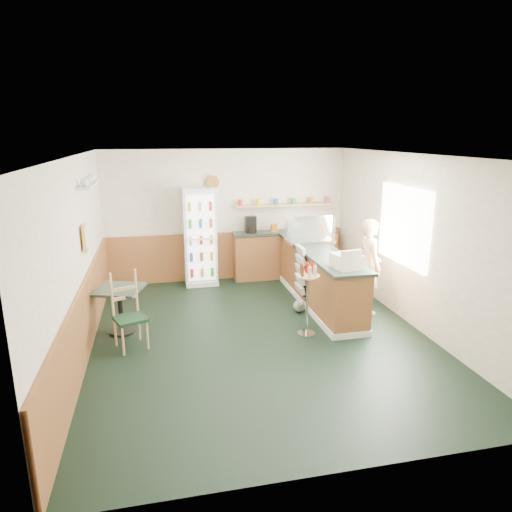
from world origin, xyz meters
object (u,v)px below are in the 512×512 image
object	(u,v)px
display_case	(310,230)
cafe_chair	(130,308)
cash_register	(346,261)
condiment_stand	(308,290)
drinks_fridge	(200,237)
shopkeeper	(369,266)
cafe_table	(120,302)

from	to	relation	value
display_case	cafe_chair	world-z (taller)	display_case
cash_register	condiment_stand	world-z (taller)	cash_register
drinks_fridge	shopkeeper	distance (m)	3.42
cafe_table	shopkeeper	bearing A→B (deg)	0.29
condiment_stand	drinks_fridge	bearing A→B (deg)	115.22
shopkeeper	cafe_chair	bearing A→B (deg)	98.52
condiment_stand	cafe_chair	xyz separation A→B (m)	(-2.61, 0.19, -0.14)
drinks_fridge	cash_register	bearing A→B (deg)	-54.90
drinks_fridge	condiment_stand	bearing A→B (deg)	-64.78
cafe_table	cafe_chair	xyz separation A→B (m)	(0.17, -0.46, 0.06)
cash_register	cafe_chair	distance (m)	3.28
cash_register	condiment_stand	distance (m)	0.74
cash_register	cafe_chair	bearing A→B (deg)	167.98
drinks_fridge	condiment_stand	size ratio (longest dim) A/B	1.78
cafe_chair	cafe_table	bearing A→B (deg)	89.31
display_case	condiment_stand	bearing A→B (deg)	-109.24
cafe_table	cash_register	bearing A→B (deg)	-10.10
drinks_fridge	cafe_table	distance (m)	2.65
cash_register	cafe_chair	xyz separation A→B (m)	(-3.23, 0.14, -0.54)
drinks_fridge	cash_register	xyz separation A→B (m)	(1.95, -2.78, 0.14)
drinks_fridge	condiment_stand	world-z (taller)	drinks_fridge
drinks_fridge	cash_register	size ratio (longest dim) A/B	4.94
cash_register	cafe_chair	size ratio (longest dim) A/B	0.36
cafe_table	drinks_fridge	bearing A→B (deg)	56.40
cafe_chair	condiment_stand	bearing A→B (deg)	-25.17
display_case	condiment_stand	distance (m)	1.96
cash_register	cafe_chair	world-z (taller)	cash_register
cafe_table	cafe_chair	bearing A→B (deg)	-69.76
condiment_stand	cafe_chair	bearing A→B (deg)	175.77
cafe_table	cafe_chair	world-z (taller)	cafe_chair
condiment_stand	cafe_table	bearing A→B (deg)	166.74
drinks_fridge	shopkeeper	size ratio (longest dim) A/B	1.21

